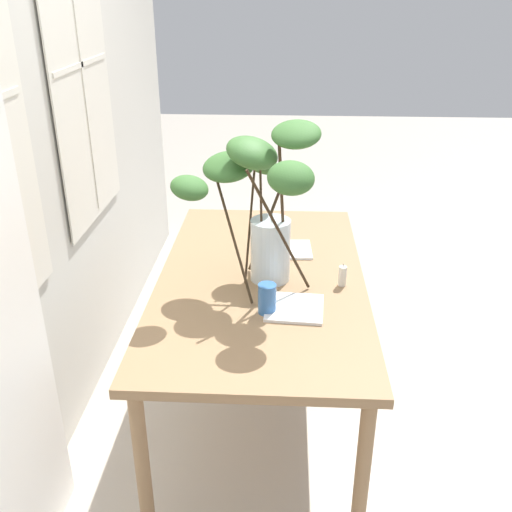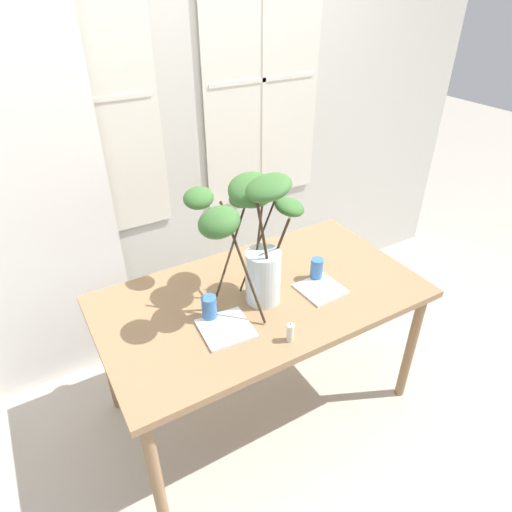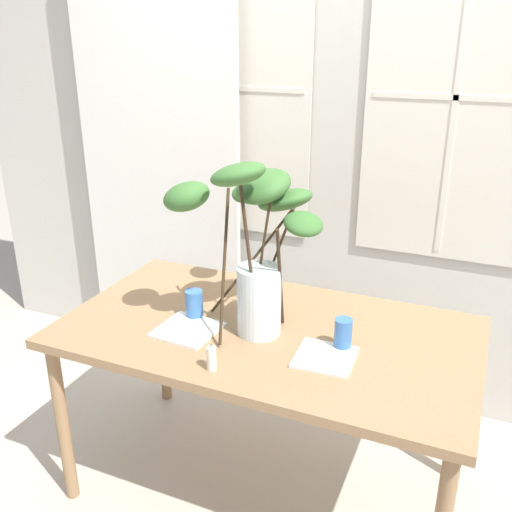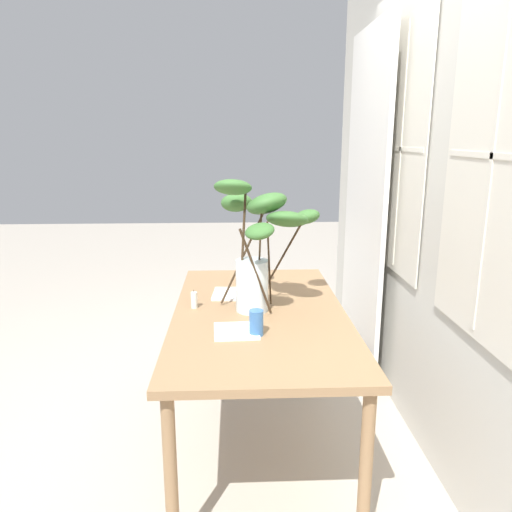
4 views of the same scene
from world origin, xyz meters
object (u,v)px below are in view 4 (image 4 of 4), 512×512
Objects in this scene: vase_with_branches at (259,239)px; plate_square_right at (236,331)px; dining_table at (260,324)px; drinking_glass_blue_left at (251,283)px; drinking_glass_blue_right at (256,323)px; plate_square_left at (233,294)px; pillar_candle at (194,300)px.

vase_with_branches is 3.41× the size of plate_square_right.
dining_table is 13.31× the size of drinking_glass_blue_left.
drinking_glass_blue_right is (0.35, -0.03, -0.31)m from vase_with_branches.
pillar_candle is at bearing -43.82° from plate_square_left.
drinking_glass_blue_right is at bearing 0.42° from drinking_glass_blue_left.
drinking_glass_blue_right reaches higher than plate_square_right.
vase_with_branches reaches higher than plate_square_right.
pillar_candle reaches higher than plate_square_left.
dining_table is 0.32m from drinking_glass_blue_left.
plate_square_left is 2.23× the size of pillar_candle.
plate_square_right is at bearing 33.33° from pillar_candle.
drinking_glass_blue_right is (0.60, 0.00, -0.00)m from drinking_glass_blue_left.
drinking_glass_blue_left is 1.21× the size of pillar_candle.
plate_square_left is at bearing -152.51° from dining_table.
vase_with_branches reaches higher than plate_square_left.
vase_with_branches is 5.89× the size of drinking_glass_blue_right.
vase_with_branches reaches higher than dining_table.
plate_square_right reaches higher than dining_table.
dining_table is at bearing 6.71° from drinking_glass_blue_left.
vase_with_branches is 3.17× the size of plate_square_left.
plate_square_left is at bearing -75.47° from drinking_glass_blue_left.
drinking_glass_blue_right is 1.20× the size of pillar_candle.
vase_with_branches is 5.84× the size of drinking_glass_blue_left.
drinking_glass_blue_left is (-0.29, -0.03, 0.13)m from dining_table.
drinking_glass_blue_left is 0.58× the size of plate_square_right.
plate_square_right is (-0.04, -0.09, -0.05)m from drinking_glass_blue_right.
dining_table is at bearing 174.32° from drinking_glass_blue_right.
plate_square_right is (0.27, -0.12, 0.08)m from dining_table.
pillar_candle is at bearing -100.48° from dining_table.
plate_square_left is 0.29m from pillar_candle.
drinking_glass_blue_right is at bearing 39.86° from pillar_candle.
drinking_glass_blue_right is 0.58m from plate_square_left.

